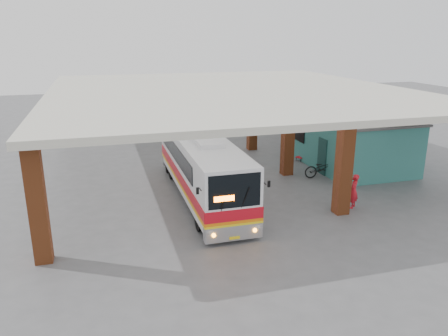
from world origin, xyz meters
TOP-DOWN VIEW (x-y plane):
  - ground at (0.00, 0.00)m, footprint 90.00×90.00m
  - brick_columns at (1.43, 5.00)m, footprint 20.10×21.60m
  - canopy_roof at (0.50, 6.50)m, footprint 21.00×23.00m
  - shop_building at (7.49, 4.00)m, footprint 5.20×8.20m
  - coach_bus at (-2.57, 0.76)m, footprint 2.38×11.10m
  - motorcycle at (4.70, 1.86)m, footprint 2.16×0.92m
  - pedestrian at (3.88, -2.60)m, footprint 0.70×0.70m
  - red_chair at (5.09, 5.35)m, footprint 0.61×0.61m

SIDE VIEW (x-z plane):
  - ground at x=0.00m, z-range 0.00..0.00m
  - red_chair at x=5.09m, z-range -0.03..0.84m
  - motorcycle at x=4.70m, z-range 0.00..1.11m
  - pedestrian at x=3.88m, z-range 0.00..1.63m
  - shop_building at x=7.49m, z-range 0.01..3.12m
  - coach_bus at x=-2.57m, z-range -0.01..3.22m
  - brick_columns at x=1.43m, z-range 0.00..4.35m
  - canopy_roof at x=0.50m, z-range 4.35..4.65m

